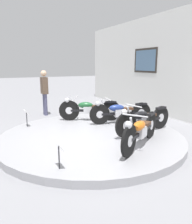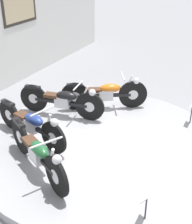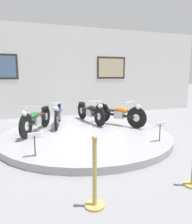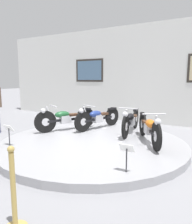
{
  "view_description": "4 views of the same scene",
  "coord_description": "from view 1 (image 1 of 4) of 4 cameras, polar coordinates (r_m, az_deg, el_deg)",
  "views": [
    {
      "loc": [
        4.95,
        -2.43,
        1.96
      ],
      "look_at": [
        -0.28,
        0.29,
        0.67
      ],
      "focal_mm": 35.0,
      "sensor_mm": 36.0,
      "label": 1
    },
    {
      "loc": [
        -4.65,
        -2.18,
        3.52
      ],
      "look_at": [
        -0.08,
        0.11,
        0.83
      ],
      "focal_mm": 50.0,
      "sensor_mm": 36.0,
      "label": 2
    },
    {
      "loc": [
        -1.78,
        -5.79,
        1.81
      ],
      "look_at": [
        0.28,
        -0.07,
        0.77
      ],
      "focal_mm": 35.0,
      "sensor_mm": 36.0,
      "label": 3
    },
    {
      "loc": [
        2.85,
        -4.72,
        1.76
      ],
      "look_at": [
        0.05,
        0.09,
        0.91
      ],
      "focal_mm": 35.0,
      "sensor_mm": 36.0,
      "label": 4
    }
  ],
  "objects": [
    {
      "name": "visitor_standing",
      "position": [
        8.75,
        -13.32,
        5.63
      ],
      "size": [
        0.36,
        0.23,
        1.74
      ],
      "color": "#4C4C6B",
      "rests_on": "ground_plane"
    },
    {
      "name": "display_platform",
      "position": [
        5.83,
        -1.25,
        -6.51
      ],
      "size": [
        4.78,
        4.78,
        0.16
      ],
      "primitive_type": "cylinder",
      "color": "#99999E",
      "rests_on": "ground_plane"
    },
    {
      "name": "motorcycle_blue",
      "position": [
        6.79,
        6.16,
        0.19
      ],
      "size": [
        0.65,
        1.93,
        0.79
      ],
      "color": "black",
      "rests_on": "display_platform"
    },
    {
      "name": "info_placard_front_left",
      "position": [
        6.7,
        -17.7,
        -0.62
      ],
      "size": [
        0.26,
        0.11,
        0.51
      ],
      "color": "#333338",
      "rests_on": "display_platform"
    },
    {
      "name": "motorcycle_green",
      "position": [
        7.09,
        -1.94,
        0.89
      ],
      "size": [
        1.01,
        1.8,
        0.81
      ],
      "color": "black",
      "rests_on": "display_platform"
    },
    {
      "name": "ground_plane",
      "position": [
        5.86,
        -1.24,
        -7.26
      ],
      "size": [
        60.0,
        60.0,
        0.0
      ],
      "primitive_type": "plane",
      "color": "gray"
    },
    {
      "name": "motorcycle_black",
      "position": [
        5.91,
        12.24,
        -1.78
      ],
      "size": [
        0.54,
        1.99,
        0.8
      ],
      "color": "black",
      "rests_on": "display_platform"
    },
    {
      "name": "info_placard_front_centre",
      "position": [
        3.88,
        -9.72,
        -9.55
      ],
      "size": [
        0.26,
        0.11,
        0.51
      ],
      "color": "#333338",
      "rests_on": "display_platform"
    },
    {
      "name": "motorcycle_orange",
      "position": [
        4.91,
        11.56,
        -4.56
      ],
      "size": [
        1.08,
        1.76,
        0.81
      ],
      "color": "black",
      "rests_on": "display_platform"
    }
  ]
}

